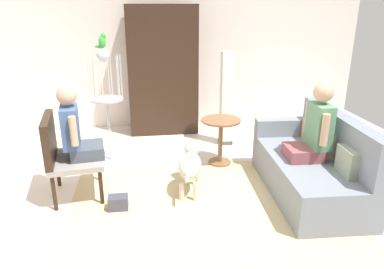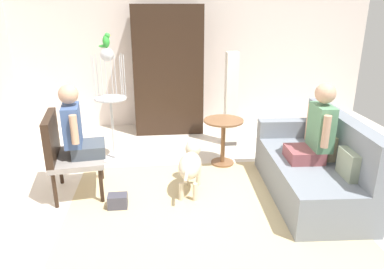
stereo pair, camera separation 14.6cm
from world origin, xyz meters
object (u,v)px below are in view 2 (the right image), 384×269
object	(u,v)px
person_on_armchair	(77,128)
handbag	(118,201)
armchair	(65,149)
person_on_couch	(316,130)
column_lamp	(231,100)
armoire_cabinet	(168,70)
couch	(314,168)
bird_cage_stand	(111,101)
parrot	(106,41)
dog	(191,164)
round_end_table	(223,135)

from	to	relation	value
person_on_armchair	handbag	xyz separation A→B (m)	(0.44, -0.40, -0.73)
armchair	person_on_couch	distance (m)	2.82
handbag	column_lamp	bearing A→B (deg)	48.26
person_on_couch	armoire_cabinet	world-z (taller)	armoire_cabinet
couch	bird_cage_stand	distance (m)	2.76
person_on_armchair	parrot	distance (m)	1.30
parrot	couch	bearing A→B (deg)	-27.28
person_on_couch	person_on_armchair	size ratio (longest dim) A/B	1.06
person_on_couch	handbag	distance (m)	2.32
armchair	armoire_cabinet	xyz separation A→B (m)	(1.27, 2.20, 0.50)
armchair	dog	xyz separation A→B (m)	(1.43, -0.07, -0.22)
handbag	bird_cage_stand	bearing A→B (deg)	97.00
person_on_armchair	armoire_cabinet	bearing A→B (deg)	63.02
dog	handbag	distance (m)	0.93
armoire_cabinet	couch	bearing A→B (deg)	-57.83
couch	parrot	xyz separation A→B (m)	(-2.40, 1.24, 1.34)
round_end_table	bird_cage_stand	size ratio (longest dim) A/B	0.41
couch	dog	world-z (taller)	couch
round_end_table	column_lamp	world-z (taller)	column_lamp
person_on_armchair	column_lamp	distance (m)	2.47
bird_cage_stand	column_lamp	xyz separation A→B (m)	(1.77, 0.47, -0.14)
round_end_table	person_on_armchair	bearing A→B (deg)	-160.43
armchair	dog	size ratio (longest dim) A/B	1.15
column_lamp	person_on_couch	bearing A→B (deg)	-71.08
person_on_couch	handbag	size ratio (longest dim) A/B	4.16
round_end_table	dog	bearing A→B (deg)	-125.49
armchair	round_end_table	xyz separation A→B (m)	(1.95, 0.66, -0.14)
person_on_couch	dog	world-z (taller)	person_on_couch
person_on_armchair	bird_cage_stand	world-z (taller)	bird_cage_stand
couch	armchair	world-z (taller)	armchair
armchair	dog	world-z (taller)	armchair
round_end_table	column_lamp	bearing A→B (deg)	71.67
column_lamp	armoire_cabinet	xyz separation A→B (m)	(-0.93, 0.79, 0.34)
dog	handbag	world-z (taller)	dog
dog	bird_cage_stand	distance (m)	1.51
person_on_couch	bird_cage_stand	xyz separation A→B (m)	(-2.36, 1.27, 0.06)
couch	dog	bearing A→B (deg)	170.92
armchair	bird_cage_stand	size ratio (longest dim) A/B	0.61
dog	column_lamp	xyz separation A→B (m)	(0.77, 1.49, 0.37)
dog	round_end_table	bearing A→B (deg)	54.51
dog	column_lamp	bearing A→B (deg)	62.58
couch	handbag	distance (m)	2.26
dog	person_on_couch	bearing A→B (deg)	-10.55
handbag	dog	bearing A→B (deg)	20.45
round_end_table	parrot	world-z (taller)	parrot
person_on_couch	parrot	bearing A→B (deg)	151.73
person_on_couch	dog	size ratio (longest dim) A/B	1.04
couch	bird_cage_stand	xyz separation A→B (m)	(-2.41, 1.24, 0.53)
dog	armchair	bearing A→B (deg)	177.12
couch	round_end_table	distance (m)	1.31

